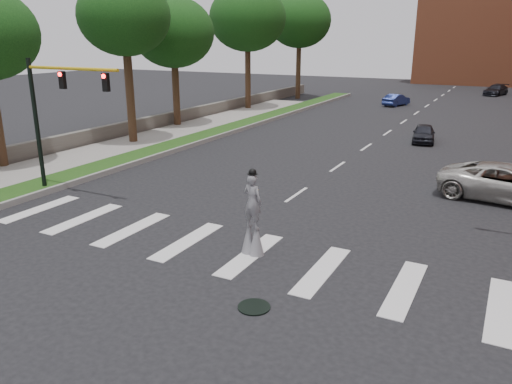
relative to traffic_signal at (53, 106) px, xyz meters
name	(u,v)px	position (x,y,z in m)	size (l,w,h in m)	color
ground_plane	(202,259)	(9.78, -3.00, -4.15)	(160.00, 160.00, 0.00)	black
grass_median	(220,131)	(-1.72, 17.00, -4.03)	(2.00, 60.00, 0.25)	#1B4012
median_curb	(232,132)	(-0.67, 17.00, -4.01)	(0.20, 60.00, 0.28)	gray
sidewalk_left	(97,153)	(-4.72, 7.00, -4.06)	(4.00, 60.00, 0.18)	gray
stone_wall	(177,117)	(-7.22, 19.00, -3.60)	(0.50, 56.00, 1.10)	#544F48
manhole	(254,307)	(12.78, -5.00, -4.13)	(0.90, 0.90, 0.04)	black
building_backdrop	(510,25)	(15.78, 75.00, 4.85)	(26.00, 14.00, 18.00)	#C5653E
traffic_signal	(53,106)	(0.00, 0.00, 0.00)	(5.30, 0.23, 6.20)	black
stilt_performer	(253,220)	(11.08, -1.86, -2.92)	(0.84, 0.57, 3.00)	#382416
suv_crossing	(509,183)	(18.56, 8.52, -3.33)	(2.73, 5.93, 1.65)	beige
car_near	(424,133)	(12.86, 20.58, -3.53)	(1.46, 3.63, 1.24)	black
car_mid	(396,100)	(6.78, 39.53, -3.52)	(1.33, 3.82, 1.26)	navy
car_far	(496,90)	(15.77, 55.74, -3.48)	(1.88, 4.63, 1.34)	black
tree_2	(124,17)	(-4.93, 10.68, 4.19)	(6.00, 6.00, 10.95)	#382416
tree_3	(173,33)	(-6.37, 17.81, 3.27)	(6.46, 6.46, 10.20)	#382416
tree_4	(248,18)	(-6.05, 29.55, 4.71)	(7.52, 7.52, 12.09)	#382416
tree_5	(300,21)	(-5.32, 40.87, 4.78)	(7.33, 7.33, 12.08)	#382416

